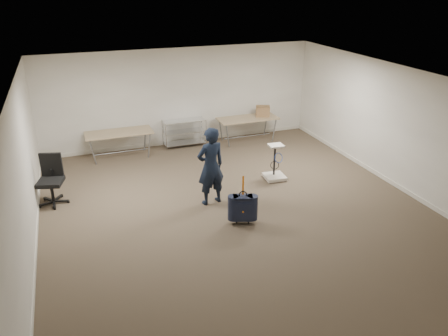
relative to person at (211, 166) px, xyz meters
name	(u,v)px	position (x,y,z in m)	size (l,w,h in m)	color
ground	(237,211)	(0.40, -0.56, -0.88)	(9.00, 9.00, 0.00)	#413627
room_shell	(216,183)	(0.40, 0.82, -0.83)	(8.00, 9.00, 9.00)	beige
folding_table_left	(119,134)	(-1.50, 3.39, -0.20)	(1.80, 0.75, 0.73)	tan
folding_table_right	(248,120)	(2.30, 3.39, -0.20)	(1.80, 0.75, 0.73)	tan
wire_shelf	(184,132)	(0.40, 3.64, -0.43)	(1.22, 0.47, 0.80)	silver
person	(211,166)	(0.00, 0.00, 0.00)	(0.64, 0.42, 1.75)	black
suitcase	(243,208)	(0.31, -1.07, -0.52)	(0.43, 0.33, 1.05)	#161931
office_chair	(52,189)	(-3.27, 1.20, -0.54)	(0.67, 0.67, 1.10)	black
equipment_cart	(275,170)	(1.87, 0.64, -0.64)	(0.52, 0.52, 0.90)	beige
cardboard_box	(263,111)	(2.80, 3.41, 0.01)	(0.41, 0.30, 0.30)	#A16C4B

